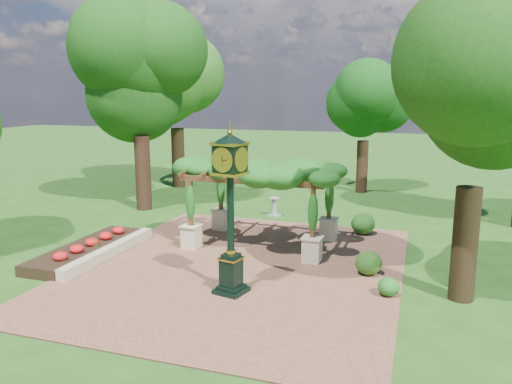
% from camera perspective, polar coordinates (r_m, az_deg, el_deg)
% --- Properties ---
extents(ground, '(120.00, 120.00, 0.00)m').
position_cam_1_polar(ground, '(15.40, -2.97, -9.79)').
color(ground, '#1E4714').
rests_on(ground, ground).
extents(brick_plaza, '(10.00, 12.00, 0.04)m').
position_cam_1_polar(brick_plaza, '(16.27, -1.68, -8.54)').
color(brick_plaza, brown).
rests_on(brick_plaza, ground).
extents(border_wall, '(0.35, 5.00, 0.40)m').
position_cam_1_polar(border_wall, '(17.84, -16.38, -6.60)').
color(border_wall, '#C6B793').
rests_on(border_wall, ground).
extents(flower_bed, '(1.50, 5.00, 0.36)m').
position_cam_1_polar(flower_bed, '(18.35, -18.70, -6.30)').
color(flower_bed, red).
rests_on(flower_bed, ground).
extents(pedestal_clock, '(1.07, 1.07, 4.54)m').
position_cam_1_polar(pedestal_clock, '(13.46, -2.95, -0.80)').
color(pedestal_clock, black).
rests_on(pedestal_clock, brick_plaza).
extents(pergola, '(5.23, 3.36, 3.24)m').
position_cam_1_polar(pergola, '(18.00, 0.67, 2.10)').
color(pergola, beige).
rests_on(pergola, brick_plaza).
extents(sundial, '(0.62, 0.62, 0.88)m').
position_cam_1_polar(sundial, '(22.72, 2.11, -1.86)').
color(sundial, '#999991').
rests_on(sundial, ground).
extents(shrub_front, '(0.75, 0.75, 0.52)m').
position_cam_1_polar(shrub_front, '(14.39, 14.89, -10.41)').
color(shrub_front, '#1E5F1B').
rests_on(shrub_front, brick_plaza).
extents(shrub_mid, '(0.93, 0.93, 0.73)m').
position_cam_1_polar(shrub_mid, '(15.81, 12.75, -7.92)').
color(shrub_mid, '#265718').
rests_on(shrub_mid, brick_plaza).
extents(shrub_back, '(1.17, 1.17, 0.84)m').
position_cam_1_polar(shrub_back, '(20.18, 12.14, -3.57)').
color(shrub_back, '#27641D').
rests_on(shrub_back, brick_plaza).
extents(tree_west_near, '(5.15, 5.15, 9.13)m').
position_cam_1_polar(tree_west_near, '(24.21, -13.26, 12.71)').
color(tree_west_near, '#362015').
rests_on(tree_west_near, ground).
extents(tree_west_far, '(4.86, 4.86, 9.04)m').
position_cam_1_polar(tree_west_far, '(29.97, -9.15, 12.37)').
color(tree_west_far, black).
rests_on(tree_west_far, ground).
extents(tree_north, '(3.71, 3.71, 7.56)m').
position_cam_1_polar(tree_north, '(28.49, 12.33, 10.25)').
color(tree_north, '#352115').
rests_on(tree_north, ground).
extents(tree_east_near, '(4.27, 4.27, 8.02)m').
position_cam_1_polar(tree_east_near, '(13.94, 24.00, 10.24)').
color(tree_east_near, '#2F2012').
rests_on(tree_east_near, ground).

